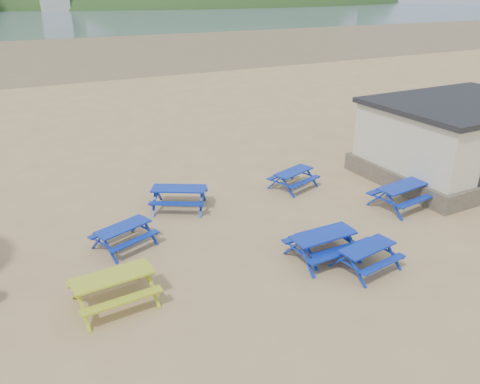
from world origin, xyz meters
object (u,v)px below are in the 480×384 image
picnic_table_blue_b (179,198)px  amenity_block (460,138)px  picnic_table_blue_a (124,236)px  picnic_table_yellow (114,289)px

picnic_table_blue_b → amenity_block: bearing=19.2°
picnic_table_blue_a → picnic_table_yellow: (-0.96, -2.68, 0.06)m
picnic_table_yellow → amenity_block: bearing=5.1°
picnic_table_yellow → picnic_table_blue_b: bearing=49.1°
picnic_table_blue_a → amenity_block: (14.08, -0.47, 1.21)m
picnic_table_blue_b → picnic_table_yellow: size_ratio=1.17×
picnic_table_blue_b → picnic_table_yellow: (-3.44, -4.46, 0.01)m
picnic_table_blue_a → picnic_table_yellow: picnic_table_yellow is taller
picnic_table_yellow → amenity_block: amenity_block is taller
picnic_table_blue_a → amenity_block: bearing=-21.8°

